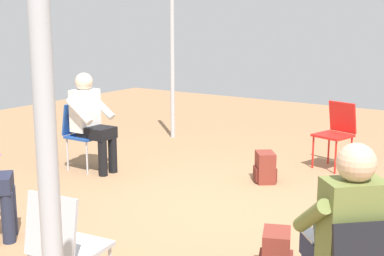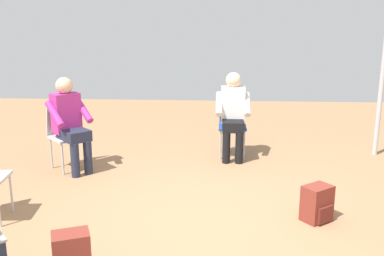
% 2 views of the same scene
% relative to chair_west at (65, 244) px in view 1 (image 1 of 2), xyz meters
% --- Properties ---
extents(ground_plane, '(14.00, 14.00, 0.00)m').
position_rel_chair_west_xyz_m(ground_plane, '(2.22, 0.06, -0.50)').
color(ground_plane, '#99704C').
extents(chair_west, '(0.48, 0.44, 0.85)m').
position_rel_chair_west_xyz_m(chair_west, '(0.00, 0.00, 0.00)').
color(chair_west, '#B7B7BC').
rests_on(chair_west, ground).
extents(chair_north, '(0.40, 0.44, 0.85)m').
position_rel_chair_west_xyz_m(chair_north, '(2.54, 2.40, 0.00)').
color(chair_north, '#1E4799').
rests_on(chair_north, ground).
extents(chair_east, '(0.53, 0.49, 0.85)m').
position_rel_chair_west_xyz_m(chair_east, '(4.39, -0.27, 0.00)').
color(chair_east, red).
rests_on(chair_east, ground).
extents(person_with_laptop, '(0.64, 0.64, 1.24)m').
position_rel_chair_west_xyz_m(person_with_laptop, '(0.71, -1.56, 0.20)').
color(person_with_laptop, '#23283D').
rests_on(person_with_laptop, ground).
extents(person_in_white, '(0.49, 0.52, 1.24)m').
position_rel_chair_west_xyz_m(person_in_white, '(2.54, 2.23, 0.20)').
color(person_in_white, black).
rests_on(person_in_white, ground).
extents(backpack_by_empty_chair, '(0.34, 0.33, 0.36)m').
position_rel_chair_west_xyz_m(backpack_by_empty_chair, '(3.33, 0.21, -0.34)').
color(backpack_by_empty_chair, maroon).
rests_on(backpack_by_empty_chair, ground).
extents(tent_pole_near, '(0.07, 0.07, 2.76)m').
position_rel_chair_west_xyz_m(tent_pole_near, '(-1.07, -1.12, 0.89)').
color(tent_pole_near, '#B2B2B7').
rests_on(tent_pole_near, ground).
extents(tent_pole_far, '(0.07, 0.07, 2.40)m').
position_rel_chair_west_xyz_m(tent_pole_far, '(4.69, 2.52, 0.70)').
color(tent_pole_far, '#B2B2B7').
rests_on(tent_pole_far, ground).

